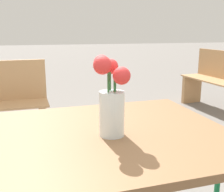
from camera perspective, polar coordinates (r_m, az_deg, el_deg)
name	(u,v)px	position (r m, az deg, el deg)	size (l,w,h in m)	color
table_front	(110,153)	(1.21, -0.50, -11.48)	(1.03, 0.90, 0.74)	brown
flower_vase	(112,101)	(1.09, -0.07, -1.01)	(0.14, 0.16, 0.32)	silver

